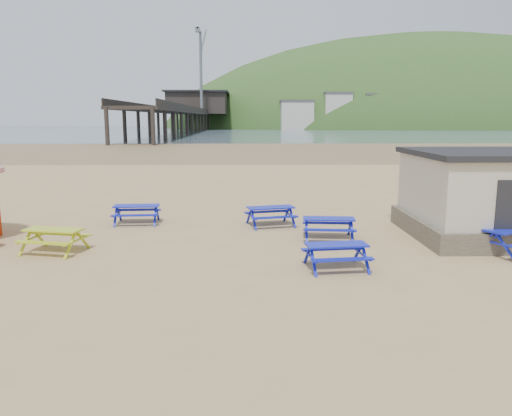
{
  "coord_description": "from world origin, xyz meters",
  "views": [
    {
      "loc": [
        0.71,
        -16.77,
        4.29
      ],
      "look_at": [
        1.07,
        1.5,
        1.0
      ],
      "focal_mm": 35.0,
      "sensor_mm": 36.0,
      "label": 1
    }
  ],
  "objects": [
    {
      "name": "picnic_table_blue_b",
      "position": [
        1.69,
        2.99,
        0.39
      ],
      "size": [
        2.16,
        1.9,
        0.78
      ],
      "rotation": [
        0.0,
        0.0,
        0.24
      ],
      "color": "#0E2DA2",
      "rests_on": "ground"
    },
    {
      "name": "picnic_table_blue_f",
      "position": [
        9.2,
        -1.37,
        0.42
      ],
      "size": [
        2.53,
        2.39,
        0.84
      ],
      "rotation": [
        0.0,
        0.0,
        0.53
      ],
      "color": "#0E2DA2",
      "rests_on": "ground"
    },
    {
      "name": "ground",
      "position": [
        0.0,
        0.0,
        0.0
      ],
      "size": [
        400.0,
        400.0,
        0.0
      ],
      "primitive_type": "plane",
      "color": "tan",
      "rests_on": "ground"
    },
    {
      "name": "picnic_table_blue_e",
      "position": [
        3.3,
        -2.92,
        0.37
      ],
      "size": [
        1.92,
        1.62,
        0.74
      ],
      "rotation": [
        0.0,
        0.0,
        0.12
      ],
      "color": "#0E2DA2",
      "rests_on": "ground"
    },
    {
      "name": "picnic_table_blue_a",
      "position": [
        -3.81,
        3.54,
        0.39
      ],
      "size": [
        1.91,
        1.57,
        0.77
      ],
      "rotation": [
        0.0,
        0.0,
        0.05
      ],
      "color": "#0E2DA2",
      "rests_on": "ground"
    },
    {
      "name": "picnic_table_blue_c",
      "position": [
        3.68,
        0.71,
        0.39
      ],
      "size": [
        1.97,
        1.65,
        0.77
      ],
      "rotation": [
        0.0,
        0.0,
        -0.1
      ],
      "color": "#0E2DA2",
      "rests_on": "ground"
    },
    {
      "name": "wet_sand",
      "position": [
        0.0,
        55.0,
        0.0
      ],
      "size": [
        400.0,
        400.0,
        0.0
      ],
      "primitive_type": "plane",
      "color": "olive",
      "rests_on": "ground"
    },
    {
      "name": "headland_town",
      "position": [
        90.0,
        229.68,
        -9.91
      ],
      "size": [
        264.0,
        144.0,
        108.0
      ],
      "color": "#2D4C1E",
      "rests_on": "ground"
    },
    {
      "name": "pier",
      "position": [
        -17.99,
        178.23,
        5.46
      ],
      "size": [
        24.0,
        220.0,
        39.29
      ],
      "color": "black",
      "rests_on": "ground"
    },
    {
      "name": "picnic_table_yellow",
      "position": [
        -5.52,
        -0.92,
        0.39
      ],
      "size": [
        2.13,
        1.86,
        0.77
      ],
      "rotation": [
        0.0,
        0.0,
        -0.22
      ],
      "color": "#9CBD10",
      "rests_on": "ground"
    },
    {
      "name": "sea",
      "position": [
        0.0,
        170.0,
        0.01
      ],
      "size": [
        400.0,
        400.0,
        0.0
      ],
      "primitive_type": "plane",
      "color": "#475965",
      "rests_on": "ground"
    }
  ]
}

